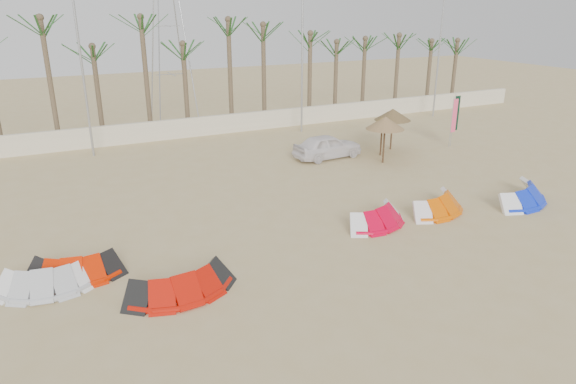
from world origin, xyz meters
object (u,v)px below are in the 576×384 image
kite_grey (44,276)px  kite_orange (434,201)px  kite_red_mid (178,279)px  kite_red_left (73,264)px  parasol_mid (382,123)px  parasol_right (393,115)px  kite_red_right (374,214)px  car (328,146)px  kite_blue (516,192)px  parasol_left (385,123)px

kite_grey → kite_orange: 15.50m
kite_red_mid → kite_red_left: bearing=138.7°
kite_red_left → kite_orange: size_ratio=0.93×
parasol_mid → parasol_right: 1.61m
kite_grey → parasol_mid: size_ratio=1.38×
kite_red_right → parasol_right: bearing=49.7°
parasol_right → car: parasol_right is taller
car → kite_blue: bearing=-160.9°
kite_blue → parasol_left: parasol_left is taller
kite_red_mid → parasol_mid: 17.96m
kite_orange → parasol_mid: (3.16, 8.23, 1.51)m
kite_red_mid → kite_orange: same height
parasol_left → kite_grey: bearing=-159.9°
kite_grey → parasol_right: parasol_right is taller
parasol_left → parasol_right: bearing=44.9°
kite_red_mid → kite_blue: 15.98m
kite_red_left → kite_red_mid: 3.81m
kite_red_right → parasol_right: parasol_right is taller
kite_red_left → kite_blue: 18.88m
kite_grey → car: bearing=29.4°
parasol_left → parasol_mid: size_ratio=1.16×
kite_red_mid → kite_blue: (15.95, 0.96, 0.00)m
kite_grey → kite_red_mid: bearing=-28.7°
kite_red_mid → kite_red_right: same height
kite_red_left → kite_grey: bearing=-152.9°
car → kite_red_right: bearing=156.8°
kite_red_left → car: bearing=29.6°
kite_blue → parasol_left: (-1.85, 7.62, 1.88)m
parasol_right → kite_grey: bearing=-156.6°
kite_blue → parasol_right: (0.31, 9.78, 1.76)m
kite_grey → parasol_left: bearing=20.1°
kite_orange → kite_grey: bearing=178.6°
kite_grey → parasol_left: (17.86, 6.52, 1.88)m
kite_red_mid → kite_orange: bearing=8.2°
kite_grey → parasol_right: bearing=23.4°
parasol_right → kite_red_left: bearing=-156.7°
kite_orange → kite_red_right: bearing=-179.6°
kite_red_left → parasol_left: parasol_left is taller
kite_red_right → kite_orange: size_ratio=0.93×
kite_orange → kite_blue: same height
kite_blue → parasol_right: size_ratio=1.61×
parasol_left → kite_red_mid: bearing=-148.7°
parasol_left → kite_red_left: bearing=-160.3°
kite_grey → kite_red_left: same height
kite_blue → car: (-4.20, 9.85, 0.29)m
kite_orange → parasol_mid: size_ratio=1.56×
kite_blue → kite_red_mid: bearing=-176.6°
kite_orange → parasol_mid: bearing=69.0°
kite_grey → car: 17.81m
kite_red_mid → car: (11.75, 10.81, 0.29)m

